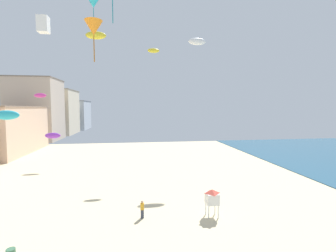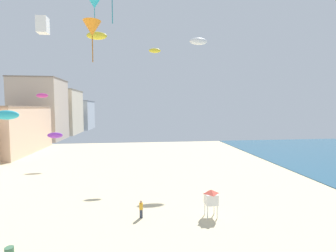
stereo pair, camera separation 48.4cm
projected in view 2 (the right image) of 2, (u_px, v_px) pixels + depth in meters
name	position (u px, v px, depth m)	size (l,w,h in m)	color
boardwalk_hotel_mid	(2.00, 130.00, 52.79)	(13.61, 21.54, 10.36)	beige
boardwalk_hotel_far	(40.00, 110.00, 73.38)	(13.17, 14.00, 18.74)	#C6B29E
boardwalk_hotel_distant	(59.00, 112.00, 90.98)	(14.35, 17.46, 16.59)	beige
boardwalk_hotel_furthest	(73.00, 115.00, 110.89)	(16.72, 17.59, 13.08)	#ADB7C1
kite_flyer	(141.00, 208.00, 21.86)	(0.34, 0.34, 1.64)	#383D4C
lifeguard_stand	(211.00, 197.00, 22.02)	(1.10, 1.10, 2.55)	white
kite_purple_parafoil	(55.00, 135.00, 39.77)	(2.45, 0.68, 0.95)	purple
kite_magenta_parafoil	(42.00, 96.00, 32.81)	(1.57, 0.44, 0.61)	#DB3D9E
kite_white_parafoil	(198.00, 41.00, 37.39)	(2.79, 0.77, 1.08)	white
kite_cyan_delta_2	(94.00, 4.00, 30.56)	(1.44, 1.44, 3.28)	#2DB7CC
kite_orange_delta	(92.00, 28.00, 18.41)	(1.37, 1.37, 3.11)	orange
kite_yellow_parafoil	(97.00, 36.00, 30.46)	(2.55, 0.71, 0.99)	yellow
kite_cyan_parafoil	(6.00, 115.00, 18.89)	(1.90, 0.53, 0.74)	#2DB7CC
kite_yellow_parafoil_2	(155.00, 51.00, 38.08)	(1.87, 0.52, 0.73)	yellow
kite_white_box	(43.00, 25.00, 19.05)	(0.81, 0.81, 1.27)	white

